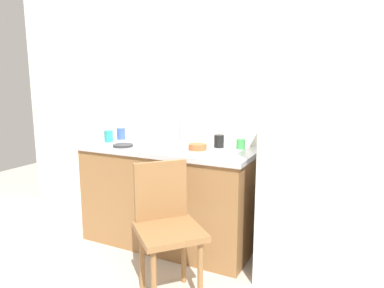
{
  "coord_description": "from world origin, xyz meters",
  "views": [
    {
      "loc": [
        1.06,
        -1.86,
        1.42
      ],
      "look_at": [
        -0.15,
        0.6,
        0.92
      ],
      "focal_mm": 32.49,
      "sensor_mm": 36.0,
      "label": 1
    }
  ],
  "objects_px": {
    "refrigerator": "(311,188)",
    "cup_teal": "(109,136)",
    "terracotta_bowl": "(198,147)",
    "cup_blue": "(121,134)",
    "cup_black": "(218,141)",
    "chair": "(167,224)",
    "hotplate": "(123,145)",
    "cup_green": "(241,144)",
    "dish_tray": "(156,141)"
  },
  "relations": [
    {
      "from": "refrigerator",
      "to": "cup_blue",
      "type": "height_order",
      "value": "refrigerator"
    },
    {
      "from": "refrigerator",
      "to": "chair",
      "type": "relative_size",
      "value": 1.49
    },
    {
      "from": "cup_black",
      "to": "terracotta_bowl",
      "type": "bearing_deg",
      "value": -122.65
    },
    {
      "from": "terracotta_bowl",
      "to": "cup_blue",
      "type": "xyz_separation_m",
      "value": [
        -0.88,
        0.15,
        0.03
      ]
    },
    {
      "from": "chair",
      "to": "hotplate",
      "type": "xyz_separation_m",
      "value": [
        -0.71,
        0.49,
        0.38
      ]
    },
    {
      "from": "dish_tray",
      "to": "hotplate",
      "type": "relative_size",
      "value": 1.65
    },
    {
      "from": "hotplate",
      "to": "cup_green",
      "type": "relative_size",
      "value": 2.08
    },
    {
      "from": "refrigerator",
      "to": "cup_teal",
      "type": "distance_m",
      "value": 1.8
    },
    {
      "from": "refrigerator",
      "to": "cup_black",
      "type": "distance_m",
      "value": 0.84
    },
    {
      "from": "chair",
      "to": "cup_teal",
      "type": "height_order",
      "value": "cup_teal"
    },
    {
      "from": "terracotta_bowl",
      "to": "cup_teal",
      "type": "bearing_deg",
      "value": -178.48
    },
    {
      "from": "terracotta_bowl",
      "to": "cup_blue",
      "type": "distance_m",
      "value": 0.89
    },
    {
      "from": "cup_teal",
      "to": "cup_black",
      "type": "bearing_deg",
      "value": 11.19
    },
    {
      "from": "dish_tray",
      "to": "cup_blue",
      "type": "distance_m",
      "value": 0.46
    },
    {
      "from": "chair",
      "to": "cup_teal",
      "type": "relative_size",
      "value": 8.58
    },
    {
      "from": "refrigerator",
      "to": "dish_tray",
      "type": "bearing_deg",
      "value": 177.83
    },
    {
      "from": "hotplate",
      "to": "cup_teal",
      "type": "bearing_deg",
      "value": 153.02
    },
    {
      "from": "hotplate",
      "to": "cup_blue",
      "type": "distance_m",
      "value": 0.4
    },
    {
      "from": "dish_tray",
      "to": "terracotta_bowl",
      "type": "distance_m",
      "value": 0.43
    },
    {
      "from": "hotplate",
      "to": "cup_black",
      "type": "height_order",
      "value": "cup_black"
    },
    {
      "from": "cup_black",
      "to": "refrigerator",
      "type": "bearing_deg",
      "value": -12.04
    },
    {
      "from": "terracotta_bowl",
      "to": "cup_green",
      "type": "distance_m",
      "value": 0.36
    },
    {
      "from": "cup_blue",
      "to": "dish_tray",
      "type": "bearing_deg",
      "value": -11.07
    },
    {
      "from": "dish_tray",
      "to": "cup_teal",
      "type": "distance_m",
      "value": 0.46
    },
    {
      "from": "terracotta_bowl",
      "to": "cup_black",
      "type": "xyz_separation_m",
      "value": [
        0.11,
        0.17,
        0.03
      ]
    },
    {
      "from": "cup_green",
      "to": "cup_black",
      "type": "bearing_deg",
      "value": -173.47
    },
    {
      "from": "refrigerator",
      "to": "hotplate",
      "type": "height_order",
      "value": "refrigerator"
    },
    {
      "from": "cup_blue",
      "to": "hotplate",
      "type": "bearing_deg",
      "value": -50.1
    },
    {
      "from": "hotplate",
      "to": "cup_teal",
      "type": "xyz_separation_m",
      "value": [
        -0.26,
        0.13,
        0.04
      ]
    },
    {
      "from": "refrigerator",
      "to": "cup_teal",
      "type": "relative_size",
      "value": 12.8
    },
    {
      "from": "terracotta_bowl",
      "to": "cup_black",
      "type": "bearing_deg",
      "value": 57.35
    },
    {
      "from": "refrigerator",
      "to": "hotplate",
      "type": "distance_m",
      "value": 1.54
    },
    {
      "from": "dish_tray",
      "to": "cup_green",
      "type": "bearing_deg",
      "value": 10.67
    },
    {
      "from": "refrigerator",
      "to": "cup_green",
      "type": "distance_m",
      "value": 0.67
    },
    {
      "from": "chair",
      "to": "cup_blue",
      "type": "bearing_deg",
      "value": 92.62
    },
    {
      "from": "hotplate",
      "to": "chair",
      "type": "bearing_deg",
      "value": -34.72
    },
    {
      "from": "cup_blue",
      "to": "refrigerator",
      "type": "bearing_deg",
      "value": -4.45
    },
    {
      "from": "cup_blue",
      "to": "cup_black",
      "type": "bearing_deg",
      "value": 1.66
    },
    {
      "from": "refrigerator",
      "to": "cup_teal",
      "type": "height_order",
      "value": "refrigerator"
    },
    {
      "from": "hotplate",
      "to": "cup_teal",
      "type": "relative_size",
      "value": 1.64
    },
    {
      "from": "refrigerator",
      "to": "cup_blue",
      "type": "bearing_deg",
      "value": 175.55
    },
    {
      "from": "cup_black",
      "to": "cup_teal",
      "type": "relative_size",
      "value": 1.02
    },
    {
      "from": "chair",
      "to": "refrigerator",
      "type": "bearing_deg",
      "value": -8.53
    },
    {
      "from": "cup_blue",
      "to": "terracotta_bowl",
      "type": "bearing_deg",
      "value": -9.41
    },
    {
      "from": "cup_black",
      "to": "cup_blue",
      "type": "height_order",
      "value": "same"
    },
    {
      "from": "chair",
      "to": "cup_teal",
      "type": "distance_m",
      "value": 1.23
    },
    {
      "from": "terracotta_bowl",
      "to": "cup_green",
      "type": "relative_size",
      "value": 1.81
    },
    {
      "from": "hotplate",
      "to": "cup_blue",
      "type": "xyz_separation_m",
      "value": [
        -0.25,
        0.3,
        0.04
      ]
    },
    {
      "from": "refrigerator",
      "to": "hotplate",
      "type": "relative_size",
      "value": 7.81
    },
    {
      "from": "hotplate",
      "to": "cup_teal",
      "type": "distance_m",
      "value": 0.3
    }
  ]
}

